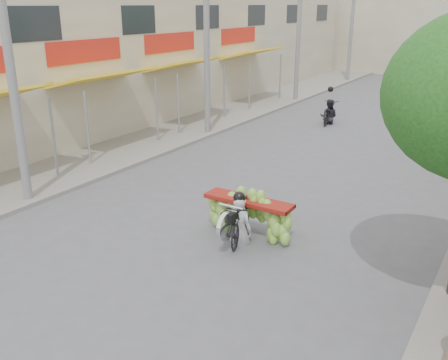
# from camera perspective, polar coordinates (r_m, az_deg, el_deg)

# --- Properties ---
(ground) EXTENTS (120.00, 120.00, 0.00)m
(ground) POSITION_cam_1_polar(r_m,az_deg,el_deg) (9.42, -15.36, -14.84)
(ground) COLOR #525257
(ground) RESTS_ON ground
(sidewalk_left) EXTENTS (4.00, 60.00, 0.12)m
(sidewalk_left) POSITION_cam_1_polar(r_m,az_deg,el_deg) (24.46, -1.11, 7.34)
(sidewalk_left) COLOR gray
(sidewalk_left) RESTS_ON ground
(shophouse_row_left) EXTENTS (9.77, 40.00, 6.00)m
(shophouse_row_left) POSITION_cam_1_polar(r_m,az_deg,el_deg) (26.29, -11.88, 14.28)
(shophouse_row_left) COLOR #B6AC90
(shophouse_row_left) RESTS_ON ground
(utility_pole_near) EXTENTS (0.60, 0.24, 8.00)m
(utility_pole_near) POSITION_cam_1_polar(r_m,az_deg,el_deg) (14.01, -23.43, 13.13)
(utility_pole_near) COLOR slate
(utility_pole_near) RESTS_ON ground
(utility_pole_mid) EXTENTS (0.60, 0.24, 8.00)m
(utility_pole_mid) POSITION_cam_1_polar(r_m,az_deg,el_deg) (20.56, -2.00, 16.19)
(utility_pole_mid) COLOR slate
(utility_pole_mid) RESTS_ON ground
(utility_pole_far) EXTENTS (0.60, 0.24, 8.00)m
(utility_pole_far) POSITION_cam_1_polar(r_m,az_deg,el_deg) (28.48, 8.54, 16.91)
(utility_pole_far) COLOR slate
(utility_pole_far) RESTS_ON ground
(utility_pole_back) EXTENTS (0.60, 0.24, 8.00)m
(utility_pole_back) POSITION_cam_1_polar(r_m,az_deg,el_deg) (36.90, 14.42, 17.08)
(utility_pole_back) COLOR slate
(utility_pole_back) RESTS_ON ground
(banana_motorbike) EXTENTS (2.20, 1.87, 2.08)m
(banana_motorbike) POSITION_cam_1_polar(r_m,az_deg,el_deg) (11.50, 2.26, -3.59)
(banana_motorbike) COLOR black
(banana_motorbike) RESTS_ON ground
(bg_motorbike_a) EXTENTS (0.88, 1.80, 1.95)m
(bg_motorbike_a) POSITION_cam_1_polar(r_m,az_deg,el_deg) (23.45, 11.94, 8.07)
(bg_motorbike_a) COLOR black
(bg_motorbike_a) RESTS_ON ground
(bg_motorbike_b) EXTENTS (1.15, 1.62, 1.95)m
(bg_motorbike_b) POSITION_cam_1_polar(r_m,az_deg,el_deg) (28.27, 21.11, 9.38)
(bg_motorbike_b) COLOR black
(bg_motorbike_b) RESTS_ON ground
(bg_motorbike_c) EXTENTS (1.04, 1.60, 1.95)m
(bg_motorbike_c) POSITION_cam_1_polar(r_m,az_deg,el_deg) (32.95, 23.38, 10.26)
(bg_motorbike_c) COLOR black
(bg_motorbike_c) RESTS_ON ground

